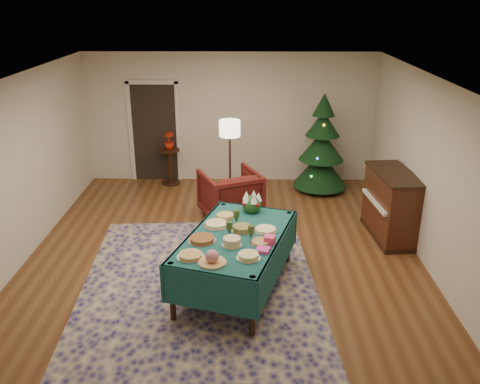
{
  "coord_description": "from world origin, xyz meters",
  "views": [
    {
      "loc": [
        0.34,
        -6.9,
        3.79
      ],
      "look_at": [
        0.25,
        0.13,
        1.02
      ],
      "focal_mm": 38.0,
      "sensor_mm": 36.0,
      "label": 1
    }
  ],
  "objects_px": {
    "buffet_table": "(236,246)",
    "potted_plant": "(169,145)",
    "floor_lamp": "(230,133)",
    "side_table": "(170,167)",
    "christmas_tree": "(322,148)",
    "armchair": "(230,192)",
    "gift_box": "(270,240)",
    "piano": "(391,206)"
  },
  "relations": [
    {
      "from": "buffet_table",
      "to": "piano",
      "type": "distance_m",
      "value": 3.0
    },
    {
      "from": "armchair",
      "to": "piano",
      "type": "distance_m",
      "value": 2.75
    },
    {
      "from": "armchair",
      "to": "side_table",
      "type": "bearing_deg",
      "value": -77.06
    },
    {
      "from": "floor_lamp",
      "to": "christmas_tree",
      "type": "distance_m",
      "value": 2.0
    },
    {
      "from": "christmas_tree",
      "to": "buffet_table",
      "type": "bearing_deg",
      "value": -113.39
    },
    {
      "from": "buffet_table",
      "to": "gift_box",
      "type": "bearing_deg",
      "value": -27.9
    },
    {
      "from": "floor_lamp",
      "to": "piano",
      "type": "height_order",
      "value": "floor_lamp"
    },
    {
      "from": "side_table",
      "to": "potted_plant",
      "type": "height_order",
      "value": "potted_plant"
    },
    {
      "from": "buffet_table",
      "to": "piano",
      "type": "height_order",
      "value": "piano"
    },
    {
      "from": "buffet_table",
      "to": "potted_plant",
      "type": "bearing_deg",
      "value": 109.78
    },
    {
      "from": "floor_lamp",
      "to": "gift_box",
      "type": "bearing_deg",
      "value": -79.54
    },
    {
      "from": "gift_box",
      "to": "side_table",
      "type": "bearing_deg",
      "value": 113.82
    },
    {
      "from": "floor_lamp",
      "to": "potted_plant",
      "type": "xyz_separation_m",
      "value": [
        -1.29,
        0.99,
        -0.51
      ]
    },
    {
      "from": "floor_lamp",
      "to": "potted_plant",
      "type": "distance_m",
      "value": 1.7
    },
    {
      "from": "buffet_table",
      "to": "piano",
      "type": "xyz_separation_m",
      "value": [
        2.5,
        1.64,
        -0.1
      ]
    },
    {
      "from": "gift_box",
      "to": "floor_lamp",
      "type": "xyz_separation_m",
      "value": [
        -0.61,
        3.33,
        0.5
      ]
    },
    {
      "from": "gift_box",
      "to": "potted_plant",
      "type": "relative_size",
      "value": 0.35
    },
    {
      "from": "floor_lamp",
      "to": "side_table",
      "type": "relative_size",
      "value": 2.13
    },
    {
      "from": "potted_plant",
      "to": "christmas_tree",
      "type": "bearing_deg",
      "value": -5.51
    },
    {
      "from": "piano",
      "to": "gift_box",
      "type": "bearing_deg",
      "value": -137.8
    },
    {
      "from": "armchair",
      "to": "piano",
      "type": "relative_size",
      "value": 0.72
    },
    {
      "from": "potted_plant",
      "to": "floor_lamp",
      "type": "bearing_deg",
      "value": -37.39
    },
    {
      "from": "gift_box",
      "to": "christmas_tree",
      "type": "bearing_deg",
      "value": 73.36
    },
    {
      "from": "buffet_table",
      "to": "floor_lamp",
      "type": "xyz_separation_m",
      "value": [
        -0.18,
        3.1,
        0.72
      ]
    },
    {
      "from": "side_table",
      "to": "potted_plant",
      "type": "bearing_deg",
      "value": 0.0
    },
    {
      "from": "floor_lamp",
      "to": "christmas_tree",
      "type": "bearing_deg",
      "value": 20.71
    },
    {
      "from": "side_table",
      "to": "christmas_tree",
      "type": "relative_size",
      "value": 0.38
    },
    {
      "from": "gift_box",
      "to": "armchair",
      "type": "bearing_deg",
      "value": 102.78
    },
    {
      "from": "potted_plant",
      "to": "christmas_tree",
      "type": "distance_m",
      "value": 3.12
    },
    {
      "from": "buffet_table",
      "to": "gift_box",
      "type": "relative_size",
      "value": 18.09
    },
    {
      "from": "christmas_tree",
      "to": "gift_box",
      "type": "bearing_deg",
      "value": -106.64
    },
    {
      "from": "side_table",
      "to": "piano",
      "type": "bearing_deg",
      "value": -31.59
    },
    {
      "from": "gift_box",
      "to": "armchair",
      "type": "relative_size",
      "value": 0.13
    },
    {
      "from": "side_table",
      "to": "buffet_table",
      "type": "bearing_deg",
      "value": -70.22
    },
    {
      "from": "christmas_tree",
      "to": "piano",
      "type": "height_order",
      "value": "christmas_tree"
    },
    {
      "from": "armchair",
      "to": "gift_box",
      "type": "bearing_deg",
      "value": 78.34
    },
    {
      "from": "side_table",
      "to": "piano",
      "type": "height_order",
      "value": "piano"
    },
    {
      "from": "gift_box",
      "to": "piano",
      "type": "relative_size",
      "value": 0.1
    },
    {
      "from": "christmas_tree",
      "to": "armchair",
      "type": "bearing_deg",
      "value": -141.45
    },
    {
      "from": "buffet_table",
      "to": "floor_lamp",
      "type": "height_order",
      "value": "floor_lamp"
    },
    {
      "from": "side_table",
      "to": "christmas_tree",
      "type": "bearing_deg",
      "value": -5.51
    },
    {
      "from": "gift_box",
      "to": "buffet_table",
      "type": "bearing_deg",
      "value": 152.1
    }
  ]
}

